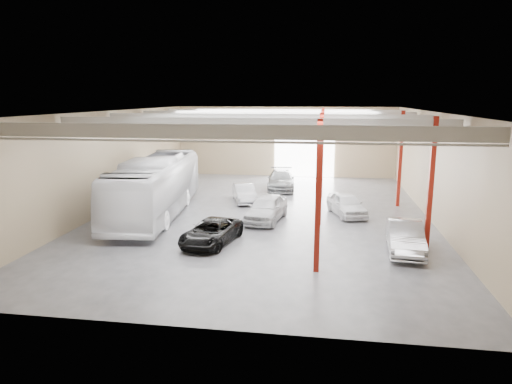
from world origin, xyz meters
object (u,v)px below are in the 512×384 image
(car_row_b, at_px, (244,193))
(car_row_c, at_px, (281,180))
(coach_bus, at_px, (156,186))
(car_right_far, at_px, (347,204))
(car_right_near, at_px, (405,237))
(black_sedan, at_px, (211,232))
(car_row_a, at_px, (266,208))

(car_row_b, xyz_separation_m, car_row_c, (2.31, 5.33, 0.13))
(coach_bus, relative_size, car_right_far, 3.15)
(car_row_c, distance_m, car_right_near, 17.48)
(black_sedan, distance_m, car_row_a, 5.72)
(car_row_a, bearing_deg, coach_bus, -174.65)
(black_sedan, height_order, car_right_far, car_right_far)
(black_sedan, relative_size, car_right_near, 0.98)
(car_row_c, distance_m, car_right_far, 9.81)
(car_row_c, bearing_deg, car_right_near, -67.60)
(car_row_c, xyz_separation_m, car_right_far, (5.30, -8.25, -0.05))
(car_right_far, bearing_deg, car_row_b, 142.26)
(coach_bus, height_order, car_right_near, coach_bus)
(car_row_c, relative_size, car_right_near, 1.15)
(black_sedan, bearing_deg, car_right_far, 55.18)
(black_sedan, relative_size, car_row_a, 0.96)
(coach_bus, relative_size, car_row_a, 2.85)
(coach_bus, height_order, black_sedan, coach_bus)
(car_right_near, distance_m, car_right_far, 7.78)
(coach_bus, distance_m, car_right_far, 13.07)
(coach_bus, xyz_separation_m, car_row_c, (7.57, 10.11, -1.16))
(car_row_c, bearing_deg, coach_bus, -131.63)
(black_sedan, bearing_deg, car_row_b, 100.70)
(coach_bus, relative_size, car_row_c, 2.52)
(car_row_c, bearing_deg, car_right_far, -62.03)
(car_row_b, distance_m, car_right_far, 8.16)
(black_sedan, height_order, car_row_a, car_row_a)
(black_sedan, relative_size, car_right_far, 1.06)
(car_row_b, relative_size, car_right_far, 0.93)
(coach_bus, bearing_deg, car_row_a, -8.93)
(car_row_c, bearing_deg, car_row_a, -94.40)
(black_sedan, xyz_separation_m, car_right_near, (10.30, 0.18, 0.14))
(car_row_a, bearing_deg, car_right_near, -23.89)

